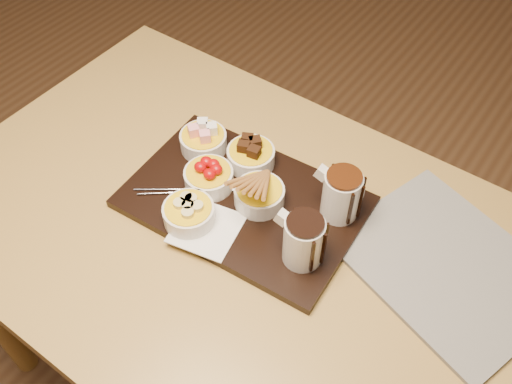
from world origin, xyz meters
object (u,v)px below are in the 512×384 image
Objects in this scene: bowl_strawberries at (209,178)px; newspaper at (447,265)px; dining_table at (231,251)px; serving_board at (244,202)px; pitcher_dark_chocolate at (303,241)px; pitcher_milk_chocolate at (341,196)px.

bowl_strawberries is 0.49m from newspaper.
dining_table is at bearing -140.88° from newspaper.
dining_table is at bearing -88.94° from serving_board.
pitcher_dark_chocolate and pitcher_milk_chocolate have the same top height.
serving_board is at bearing 94.86° from dining_table.
bowl_strawberries is 1.00× the size of pitcher_milk_chocolate.
serving_board is at bearing 7.37° from bowl_strawberries.
newspaper is (0.22, 0.02, -0.06)m from pitcher_milk_chocolate.
pitcher_dark_chocolate reaches higher than dining_table.
serving_board is at bearing -158.20° from pitcher_milk_chocolate.
pitcher_dark_chocolate reaches higher than newspaper.
bowl_strawberries is at bearing 167.35° from pitcher_dark_chocolate.
serving_board is (-0.00, 0.05, 0.11)m from dining_table.
newspaper is at bearing 0.95° from pitcher_milk_chocolate.
pitcher_milk_chocolate reaches higher than serving_board.
pitcher_milk_chocolate reaches higher than bowl_strawberries.
pitcher_dark_chocolate is at bearing 1.42° from dining_table.
pitcher_milk_chocolate reaches higher than dining_table.
dining_table is 0.23m from pitcher_dark_chocolate.
serving_board is 0.41m from newspaper.
pitcher_milk_chocolate is (0.17, 0.08, 0.06)m from serving_board.
bowl_strawberries reaches higher than newspaper.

